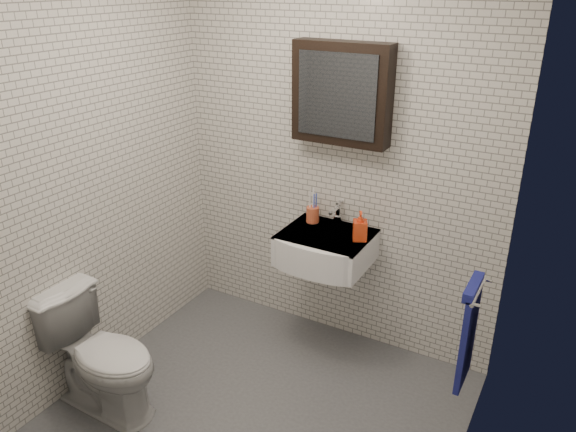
{
  "coord_description": "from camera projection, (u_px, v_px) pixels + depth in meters",
  "views": [
    {
      "loc": [
        1.4,
        -2.13,
        2.36
      ],
      "look_at": [
        -0.05,
        0.45,
        1.07
      ],
      "focal_mm": 35.0,
      "sensor_mm": 36.0,
      "label": 1
    }
  ],
  "objects": [
    {
      "name": "toothbrush_cup",
      "position": [
        313.0,
        214.0,
        3.67
      ],
      "size": [
        0.11,
        0.11,
        0.23
      ],
      "rotation": [
        0.0,
        0.0,
        0.38
      ],
      "color": "#CA5532",
      "rests_on": "washbasin"
    },
    {
      "name": "room_shell",
      "position": [
        251.0,
        175.0,
        2.68
      ],
      "size": [
        2.22,
        2.02,
        2.51
      ],
      "color": "silver",
      "rests_on": "ground"
    },
    {
      "name": "faucet",
      "position": [
        337.0,
        215.0,
        3.62
      ],
      "size": [
        0.06,
        0.2,
        0.15
      ],
      "color": "silver",
      "rests_on": "washbasin"
    },
    {
      "name": "ground",
      "position": [
        257.0,
        412.0,
        3.27
      ],
      "size": [
        2.2,
        2.0,
        0.01
      ],
      "primitive_type": "cube",
      "color": "#4E5156",
      "rests_on": "ground"
    },
    {
      "name": "soap_bottle",
      "position": [
        360.0,
        226.0,
        3.41
      ],
      "size": [
        0.11,
        0.11,
        0.19
      ],
      "primitive_type": "imported",
      "rotation": [
        0.0,
        0.0,
        0.45
      ],
      "color": "orange",
      "rests_on": "washbasin"
    },
    {
      "name": "towel_rail",
      "position": [
        469.0,
        330.0,
        2.79
      ],
      "size": [
        0.09,
        0.3,
        0.58
      ],
      "color": "silver",
      "rests_on": "room_shell"
    },
    {
      "name": "mirror_cabinet",
      "position": [
        342.0,
        94.0,
        3.31
      ],
      "size": [
        0.6,
        0.15,
        0.6
      ],
      "color": "black",
      "rests_on": "room_shell"
    },
    {
      "name": "toilet",
      "position": [
        102.0,
        355.0,
        3.18
      ],
      "size": [
        0.73,
        0.43,
        0.73
      ],
      "primitive_type": "imported",
      "rotation": [
        0.0,
        0.0,
        1.54
      ],
      "color": "silver",
      "rests_on": "ground"
    },
    {
      "name": "washbasin",
      "position": [
        323.0,
        249.0,
        3.53
      ],
      "size": [
        0.55,
        0.5,
        0.2
      ],
      "color": "white",
      "rests_on": "room_shell"
    }
  ]
}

